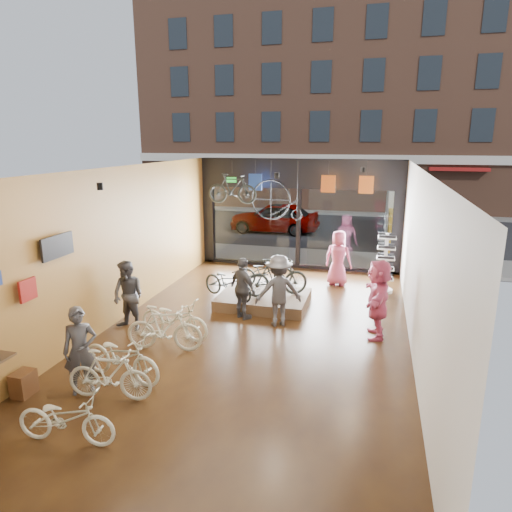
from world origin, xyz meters
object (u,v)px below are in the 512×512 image
(customer_5, at_px, (378,299))
(customer_1, at_px, (128,296))
(display_bike_right, at_px, (265,272))
(sunglasses_rack, at_px, (385,263))
(display_platform, at_px, (264,300))
(display_bike_mid, at_px, (276,277))
(customer_4, at_px, (338,258))
(display_bike_left, at_px, (228,282))
(box_truck, at_px, (412,216))
(hung_bike, at_px, (232,189))
(floor_bike_1, at_px, (109,375))
(customer_3, at_px, (279,291))
(penny_farthing, at_px, (279,202))
(customer_0, at_px, (80,351))
(floor_bike_3, at_px, (164,328))
(street_car, at_px, (274,217))
(floor_bike_4, at_px, (174,319))
(floor_bike_0, at_px, (66,418))
(floor_bike_2, at_px, (121,357))
(customer_2, at_px, (243,289))

(customer_5, bearing_deg, customer_1, -81.19)
(display_bike_right, distance_m, sunglasses_rack, 3.58)
(display_platform, height_order, display_bike_mid, display_bike_mid)
(display_bike_mid, bearing_deg, customer_4, -59.09)
(display_platform, bearing_deg, customer_5, -24.23)
(display_platform, distance_m, customer_4, 3.04)
(display_bike_left, relative_size, display_bike_right, 1.02)
(box_truck, distance_m, hung_bike, 9.19)
(box_truck, relative_size, floor_bike_1, 4.04)
(customer_3, bearing_deg, penny_farthing, -101.14)
(box_truck, distance_m, customer_5, 10.51)
(customer_0, bearing_deg, display_bike_right, 41.31)
(floor_bike_3, distance_m, customer_0, 2.06)
(display_platform, height_order, display_bike_right, display_bike_right)
(floor_bike_3, relative_size, display_bike_left, 1.00)
(floor_bike_3, bearing_deg, street_car, -5.10)
(floor_bike_4, distance_m, sunglasses_rack, 6.54)
(floor_bike_0, xyz_separation_m, customer_5, (4.43, 5.12, 0.51))
(floor_bike_1, relative_size, floor_bike_3, 0.92)
(display_platform, distance_m, display_bike_mid, 0.76)
(street_car, relative_size, penny_farthing, 2.69)
(customer_5, bearing_deg, display_bike_mid, -118.74)
(display_bike_left, distance_m, penny_farthing, 3.78)
(floor_bike_3, distance_m, floor_bike_4, 0.67)
(customer_5, bearing_deg, floor_bike_2, -56.93)
(box_truck, bearing_deg, street_car, 170.97)
(display_bike_mid, bearing_deg, display_bike_right, 6.84)
(display_bike_left, bearing_deg, hung_bike, 40.73)
(box_truck, relative_size, customer_0, 3.83)
(display_platform, bearing_deg, box_truck, 64.35)
(box_truck, xyz_separation_m, hung_bike, (-5.94, -6.80, 1.70))
(floor_bike_2, xyz_separation_m, display_bike_left, (0.78, 4.07, 0.27))
(display_bike_left, bearing_deg, box_truck, -2.60)
(customer_3, bearing_deg, customer_1, -4.27)
(customer_0, distance_m, sunglasses_rack, 8.87)
(display_bike_left, bearing_deg, customer_1, 161.78)
(display_bike_mid, bearing_deg, customer_2, 121.97)
(penny_farthing, relative_size, hung_bike, 1.02)
(customer_3, bearing_deg, box_truck, -132.85)
(customer_3, bearing_deg, hung_bike, -80.56)
(customer_4, bearing_deg, customer_5, 120.82)
(display_bike_right, relative_size, customer_0, 1.02)
(display_bike_left, bearing_deg, display_bike_right, -3.27)
(sunglasses_rack, distance_m, penny_farthing, 3.83)
(display_platform, bearing_deg, penny_farthing, 93.80)
(display_bike_left, bearing_deg, floor_bike_3, -165.41)
(box_truck, bearing_deg, hung_bike, -131.15)
(box_truck, distance_m, customer_1, 13.49)
(display_platform, bearing_deg, customer_0, -111.63)
(floor_bike_1, bearing_deg, street_car, -4.91)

